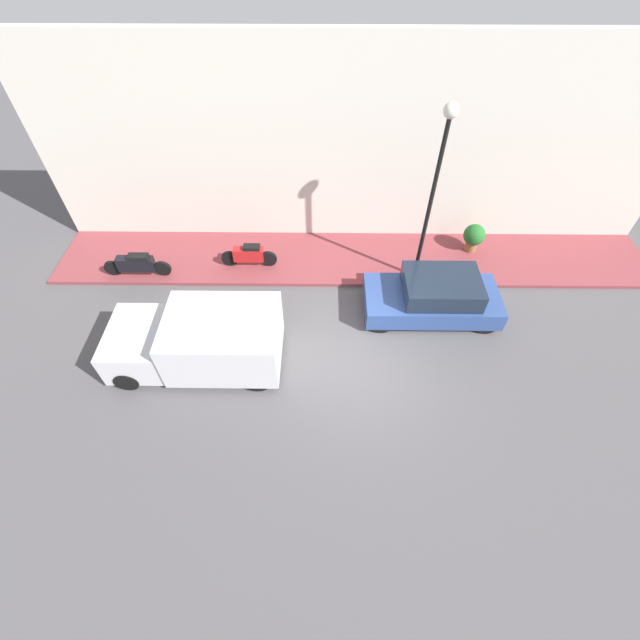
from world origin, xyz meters
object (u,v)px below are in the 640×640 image
Objects in this scene: delivery_van at (198,340)px; streetlamp at (438,170)px; parked_car at (434,297)px; motorcycle_red at (249,255)px; potted_plant at (474,236)px; motorcycle_black at (136,264)px.

streetlamp is at bearing -61.80° from delivery_van.
parked_car is 6.02m from motorcycle_red.
streetlamp reaches higher than parked_car.
parked_car is 2.15× the size of motorcycle_red.
potted_plant reaches higher than motorcycle_red.
potted_plant is at bearing -83.30° from motorcycle_red.
delivery_van reaches higher than parked_car.
motorcycle_black is at bearing 98.08° from motorcycle_red.
motorcycle_black is 0.40× the size of streetlamp.
delivery_van is at bearing -140.71° from motorcycle_black.
streetlamp reaches higher than potted_plant.
parked_car is at bearing -74.09° from delivery_van.
parked_car is 0.72× the size of streetlamp.
motorcycle_red is 0.85× the size of motorcycle_black.
delivery_van is at bearing 167.60° from motorcycle_red.
potted_plant is at bearing -57.41° from streetlamp.
delivery_van is at bearing 118.20° from streetlamp.
delivery_van is 9.56m from potted_plant.
motorcycle_black is 9.52m from streetlamp.
potted_plant is (2.82, -1.79, 0.05)m from parked_car.
parked_car is 0.87× the size of delivery_van.
streetlamp is (-0.46, -5.40, 3.30)m from motorcycle_red.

